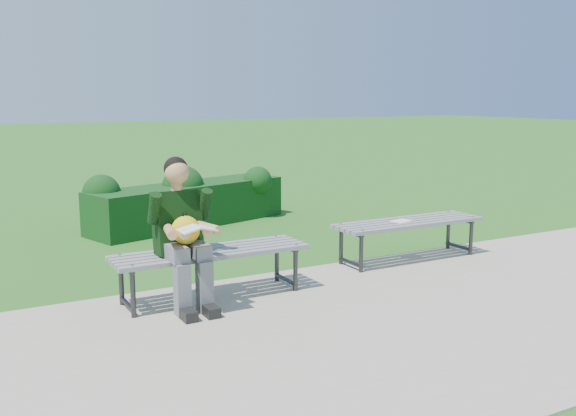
{
  "coord_description": "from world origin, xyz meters",
  "views": [
    {
      "loc": [
        -2.82,
        -5.81,
        1.86
      ],
      "look_at": [
        0.23,
        -0.27,
        0.75
      ],
      "focal_mm": 40.0,
      "sensor_mm": 36.0,
      "label": 1
    }
  ],
  "objects_px": {
    "hedge": "(186,200)",
    "paper_sheet": "(402,221)",
    "bench_left": "(211,256)",
    "bench_right": "(408,225)",
    "seated_boy": "(182,229)"
  },
  "relations": [
    {
      "from": "bench_left",
      "to": "seated_boy",
      "type": "distance_m",
      "value": 0.43
    },
    {
      "from": "bench_left",
      "to": "seated_boy",
      "type": "xyz_separation_m",
      "value": [
        -0.3,
        -0.1,
        0.3
      ]
    },
    {
      "from": "hedge",
      "to": "bench_right",
      "type": "bearing_deg",
      "value": -64.58
    },
    {
      "from": "seated_boy",
      "to": "paper_sheet",
      "type": "height_order",
      "value": "seated_boy"
    },
    {
      "from": "bench_left",
      "to": "bench_right",
      "type": "relative_size",
      "value": 1.0
    },
    {
      "from": "paper_sheet",
      "to": "hedge",
      "type": "bearing_deg",
      "value": 113.92
    },
    {
      "from": "hedge",
      "to": "bench_left",
      "type": "bearing_deg",
      "value": -106.2
    },
    {
      "from": "bench_left",
      "to": "bench_right",
      "type": "distance_m",
      "value": 2.49
    },
    {
      "from": "bench_right",
      "to": "paper_sheet",
      "type": "xyz_separation_m",
      "value": [
        -0.1,
        0.0,
        0.06
      ]
    },
    {
      "from": "hedge",
      "to": "paper_sheet",
      "type": "height_order",
      "value": "hedge"
    },
    {
      "from": "bench_right",
      "to": "bench_left",
      "type": "bearing_deg",
      "value": -174.7
    },
    {
      "from": "bench_right",
      "to": "paper_sheet",
      "type": "bearing_deg",
      "value": 180.0
    },
    {
      "from": "hedge",
      "to": "bench_left",
      "type": "distance_m",
      "value": 3.53
    },
    {
      "from": "bench_left",
      "to": "paper_sheet",
      "type": "bearing_deg",
      "value": 5.52
    },
    {
      "from": "seated_boy",
      "to": "hedge",
      "type": "bearing_deg",
      "value": 69.76
    }
  ]
}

